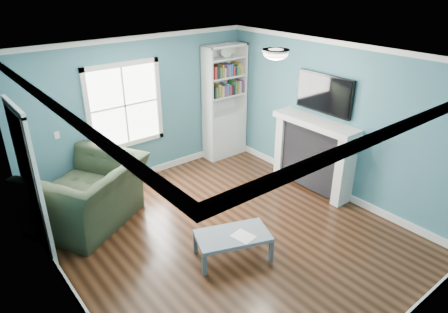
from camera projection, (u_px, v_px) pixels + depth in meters
floor at (228, 235)px, 5.93m from camera, size 5.00×5.00×0.00m
room_walls at (229, 137)px, 5.27m from camera, size 5.00×5.00×5.00m
trim at (229, 160)px, 5.41m from camera, size 4.50×5.00×2.60m
window at (125, 106)px, 6.91m from camera, size 1.40×0.06×1.50m
bookshelf at (224, 113)px, 8.17m from camera, size 0.90×0.35×2.31m
fireplace at (313, 155)px, 6.99m from camera, size 0.44×1.58×1.30m
tv at (324, 94)px, 6.59m from camera, size 0.06×1.10×0.65m
door at (30, 181)px, 5.21m from camera, size 0.12×0.98×2.17m
ceiling_fixture at (276, 53)px, 5.44m from camera, size 0.38×0.38×0.15m
light_switch at (57, 135)px, 6.33m from camera, size 0.08×0.01×0.12m
recliner at (86, 184)px, 5.96m from camera, size 1.84×1.64×1.35m
coffee_table at (233, 237)px, 5.38m from camera, size 1.11×0.85×0.36m
paper_sheet at (243, 236)px, 5.31m from camera, size 0.27×0.32×0.00m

